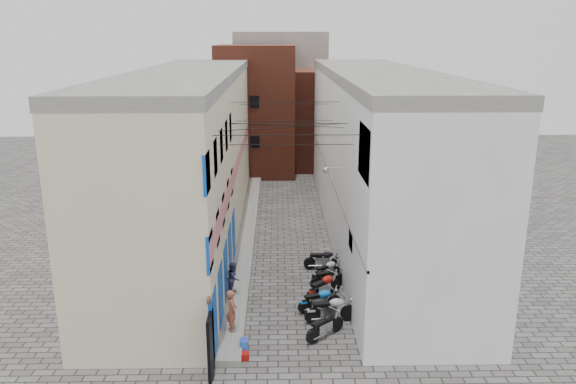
{
  "coord_description": "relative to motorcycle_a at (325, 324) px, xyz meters",
  "views": [
    {
      "loc": [
        -0.35,
        -16.5,
        10.7
      ],
      "look_at": [
        0.2,
        11.05,
        3.0
      ],
      "focal_mm": 35.0,
      "sensor_mm": 36.0,
      "label": 1
    }
  ],
  "objects": [
    {
      "name": "building_far_brick_left",
      "position": [
        -3.38,
        26.1,
        4.47
      ],
      "size": [
        6.0,
        6.0,
        10.0
      ],
      "primitive_type": "cube",
      "color": "brown",
      "rests_on": "ground"
    },
    {
      "name": "motorcycle_d",
      "position": [
        0.21,
        3.19,
        0.04
      ],
      "size": [
        1.9,
        1.8,
        1.15
      ],
      "primitive_type": null,
      "rotation": [
        0.0,
        0.0,
        -0.84
      ],
      "color": "#AE150C",
      "rests_on": "ground"
    },
    {
      "name": "motorcycle_a",
      "position": [
        0.0,
        0.0,
        0.0
      ],
      "size": [
        1.78,
        1.65,
        1.07
      ],
      "primitive_type": null,
      "rotation": [
        0.0,
        0.0,
        -0.86
      ],
      "color": "black",
      "rests_on": "ground"
    },
    {
      "name": "person_b",
      "position": [
        -3.56,
        3.2,
        0.41
      ],
      "size": [
        0.6,
        0.73,
        1.39
      ],
      "primitive_type": "imported",
      "rotation": [
        0.0,
        0.0,
        1.46
      ],
      "color": "#33334D",
      "rests_on": "plinth"
    },
    {
      "name": "building_left",
      "position": [
        -6.36,
        11.05,
        3.96
      ],
      "size": [
        5.1,
        27.0,
        9.0
      ],
      "color": "beige",
      "rests_on": "ground"
    },
    {
      "name": "person_a",
      "position": [
        -3.41,
        0.14,
        0.51
      ],
      "size": [
        0.53,
        0.66,
        1.6
      ],
      "primitive_type": "imported",
      "rotation": [
        0.0,
        0.0,
        1.85
      ],
      "color": "#9D5239",
      "rests_on": "plinth"
    },
    {
      "name": "motorcycle_b",
      "position": [
        0.32,
        1.12,
        0.06
      ],
      "size": [
        2.14,
        0.94,
        1.2
      ],
      "primitive_type": null,
      "rotation": [
        0.0,
        0.0,
        -1.43
      ],
      "color": "#B2B0B6",
      "rests_on": "ground"
    },
    {
      "name": "far_shopfront",
      "position": [
        -1.38,
        23.3,
        0.67
      ],
      "size": [
        2.0,
        0.3,
        2.4
      ],
      "primitive_type": "cube",
      "color": "black",
      "rests_on": "ground"
    },
    {
      "name": "building_right",
      "position": [
        3.62,
        11.09,
        3.97
      ],
      "size": [
        5.94,
        26.0,
        9.0
      ],
      "color": "silver",
      "rests_on": "ground"
    },
    {
      "name": "overhead_wires",
      "position": [
        -1.38,
        5.74,
        6.59
      ],
      "size": [
        5.8,
        13.02,
        1.32
      ],
      "color": "black",
      "rests_on": "ground"
    },
    {
      "name": "building_far_concrete",
      "position": [
        -1.38,
        32.1,
        4.97
      ],
      "size": [
        8.0,
        5.0,
        11.0
      ],
      "primitive_type": "cube",
      "color": "slate",
      "rests_on": "ground"
    },
    {
      "name": "water_jug_far",
      "position": [
        -2.93,
        -0.89,
        -0.29
      ],
      "size": [
        0.38,
        0.38,
        0.49
      ],
      "primitive_type": "cylinder",
      "rotation": [
        0.0,
        0.0,
        0.25
      ],
      "color": "blue",
      "rests_on": "ground"
    },
    {
      "name": "motorcycle_e",
      "position": [
        0.52,
        4.27,
        -0.03
      ],
      "size": [
        1.82,
        1.05,
        1.01
      ],
      "primitive_type": null,
      "rotation": [
        0.0,
        0.0,
        -1.26
      ],
      "color": "black",
      "rests_on": "ground"
    },
    {
      "name": "ground",
      "position": [
        -1.38,
        -1.9,
        -0.53
      ],
      "size": [
        90.0,
        90.0,
        0.0
      ],
      "primitive_type": "plane",
      "color": "#4F4D4A",
      "rests_on": "ground"
    },
    {
      "name": "building_far_brick_right",
      "position": [
        1.62,
        28.1,
        3.47
      ],
      "size": [
        5.0,
        6.0,
        8.0
      ],
      "primitive_type": "cube",
      "color": "brown",
      "rests_on": "ground"
    },
    {
      "name": "plinth",
      "position": [
        -3.43,
        11.1,
        -0.41
      ],
      "size": [
        0.9,
        26.0,
        0.25
      ],
      "primitive_type": "cube",
      "color": "slate",
      "rests_on": "ground"
    },
    {
      "name": "motorcycle_c",
      "position": [
        -0.04,
        2.02,
        0.0
      ],
      "size": [
        1.95,
        1.16,
        1.08
      ],
      "primitive_type": null,
      "rotation": [
        0.0,
        0.0,
        -1.24
      ],
      "color": "blue",
      "rests_on": "ground"
    },
    {
      "name": "motorcycle_f",
      "position": [
        0.52,
        5.03,
        -0.02
      ],
      "size": [
        1.76,
        1.47,
        1.02
      ],
      "primitive_type": null,
      "rotation": [
        0.0,
        0.0,
        -0.96
      ],
      "color": "#B1B3B6",
      "rests_on": "ground"
    },
    {
      "name": "red_crate",
      "position": [
        -2.93,
        -1.4,
        -0.41
      ],
      "size": [
        0.41,
        0.31,
        0.25
      ],
      "primitive_type": "cube",
      "rotation": [
        0.0,
        0.0,
        -0.04
      ],
      "color": "#A3100B",
      "rests_on": "ground"
    },
    {
      "name": "motorcycle_g",
      "position": [
        0.43,
        6.23,
        0.01
      ],
      "size": [
        1.87,
        0.6,
        1.08
      ],
      "primitive_type": null,
      "rotation": [
        0.0,
        0.0,
        -1.58
      ],
      "color": "black",
      "rests_on": "ground"
    },
    {
      "name": "water_jug_near",
      "position": [
        -2.93,
        -0.96,
        -0.3
      ],
      "size": [
        0.4,
        0.4,
        0.47
      ],
      "primitive_type": "cylinder",
      "rotation": [
        0.0,
        0.0,
        0.42
      ],
      "color": "blue",
      "rests_on": "ground"
    }
  ]
}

